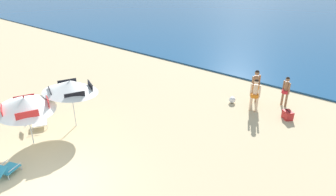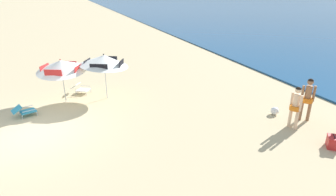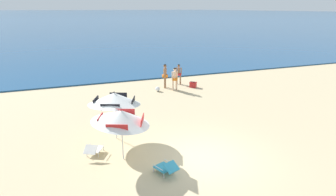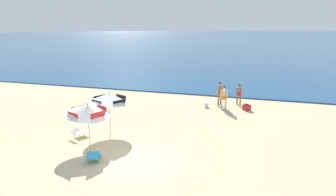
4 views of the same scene
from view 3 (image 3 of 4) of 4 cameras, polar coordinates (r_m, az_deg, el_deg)
name	(u,v)px [view 3 (image 3 of 4)]	position (r m, az deg, el deg)	size (l,w,h in m)	color
ground_plane	(203,158)	(11.62, 7.04, -11.86)	(800.00, 800.00, 0.00)	tan
ocean_water	(62,12)	(422.08, -20.54, 15.84)	(800.00, 800.00, 0.10)	navy
beach_umbrella_striped_main	(121,117)	(10.85, -9.39, -3.75)	(2.67, 2.64, 2.18)	silver
beach_umbrella_striped_second	(114,99)	(12.62, -10.72, -0.12)	(3.15, 3.16, 2.28)	silver
lounge_chair_under_umbrella	(166,167)	(10.41, -0.33, -13.74)	(0.82, 1.02, 0.52)	teal
lounge_chair_beside_umbrella	(94,149)	(11.98, -14.73, -9.92)	(0.90, 1.04, 0.53)	white
person_standing_near_shore	(179,73)	(22.05, 2.16, 5.11)	(0.42, 0.38, 1.57)	#8C6042
person_standing_beside	(175,77)	(20.31, 1.36, 4.18)	(0.49, 0.41, 1.66)	beige
person_wading_in	(165,74)	(21.00, -0.61, 4.82)	(0.44, 0.49, 1.78)	#8C6042
cooler_box	(193,85)	(21.35, 5.06, 2.68)	(0.60, 0.59, 0.43)	red
beach_ball	(158,89)	(20.26, -2.08, 1.81)	(0.34, 0.34, 0.34)	white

